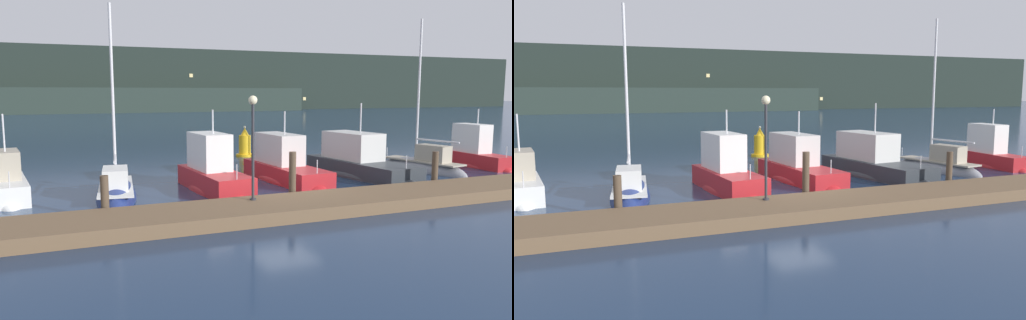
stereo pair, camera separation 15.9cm
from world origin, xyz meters
TOP-DOWN VIEW (x-y plane):
  - ground_plane at (0.00, 0.00)m, footprint 400.00×400.00m
  - dock at (0.00, -2.35)m, footprint 35.51×2.80m
  - mooring_pile_1 at (-7.10, -0.70)m, footprint 0.28×0.28m
  - mooring_pile_2 at (0.00, -0.70)m, footprint 0.28×0.28m
  - mooring_pile_3 at (7.10, -0.70)m, footprint 0.28×0.28m
  - motorboat_berth_2 at (-10.42, 4.11)m, footprint 2.04×4.74m
  - sailboat_berth_3 at (-6.33, 2.74)m, footprint 2.27×5.73m
  - motorboat_berth_4 at (-2.16, 2.75)m, footprint 2.24×5.81m
  - motorboat_berth_5 at (1.80, 3.77)m, footprint 2.29×6.82m
  - motorboat_berth_6 at (6.10, 3.68)m, footprint 3.28×7.59m
  - sailboat_berth_7 at (10.13, 3.52)m, footprint 2.37×5.73m
  - motorboat_berth_8 at (14.24, 3.86)m, footprint 1.71×5.05m
  - channel_buoy at (3.36, 13.18)m, footprint 1.19×1.19m
  - dock_lamppost at (-2.07, -1.68)m, footprint 0.32×0.32m
  - hillside_backdrop at (-3.07, 101.73)m, footprint 240.00×23.00m

SIDE VIEW (x-z plane):
  - ground_plane at x=0.00m, z-range 0.00..0.00m
  - sailboat_berth_3 at x=-6.33m, z-range -4.18..4.43m
  - sailboat_berth_7 at x=10.13m, z-range -4.30..4.63m
  - dock at x=0.00m, z-range 0.00..0.45m
  - motorboat_berth_2 at x=-10.42m, z-range -1.66..2.36m
  - motorboat_berth_6 at x=6.10m, z-range -1.84..2.58m
  - motorboat_berth_5 at x=1.80m, z-range -1.62..2.41m
  - motorboat_berth_4 at x=-2.16m, z-range -1.63..2.56m
  - motorboat_berth_8 at x=14.24m, z-range -1.40..2.42m
  - mooring_pile_1 at x=-7.10m, z-range 0.00..1.51m
  - channel_buoy at x=3.36m, z-range -0.25..1.80m
  - mooring_pile_3 at x=7.10m, z-range 0.00..1.68m
  - mooring_pile_2 at x=0.00m, z-range 0.00..2.00m
  - dock_lamppost at x=-2.07m, z-range 1.10..4.84m
  - hillside_backdrop at x=-3.07m, z-range -0.54..13.60m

